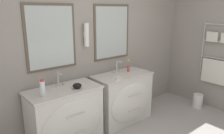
% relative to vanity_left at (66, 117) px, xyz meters
% --- Properties ---
extents(wall_back, '(5.81, 0.16, 2.60)m').
position_rel_vanity_left_xyz_m(wall_back, '(0.67, 0.33, 0.88)').
color(wall_back, gray).
rests_on(wall_back, ground_plane).
extents(wall_right, '(0.13, 3.68, 2.60)m').
position_rel_vanity_left_xyz_m(wall_right, '(2.81, -0.68, 0.87)').
color(wall_right, gray).
rests_on(wall_right, ground_plane).
extents(vanity_left, '(1.00, 0.58, 0.82)m').
position_rel_vanity_left_xyz_m(vanity_left, '(0.00, 0.00, 0.00)').
color(vanity_left, silver).
rests_on(vanity_left, ground_plane).
extents(vanity_right, '(1.00, 0.58, 0.82)m').
position_rel_vanity_left_xyz_m(vanity_right, '(1.07, 0.00, 0.00)').
color(vanity_right, silver).
rests_on(vanity_right, ground_plane).
extents(faucet_left, '(0.17, 0.13, 0.21)m').
position_rel_vanity_left_xyz_m(faucet_left, '(0.00, 0.16, 0.50)').
color(faucet_left, silver).
rests_on(faucet_left, vanity_left).
extents(faucet_right, '(0.17, 0.13, 0.21)m').
position_rel_vanity_left_xyz_m(faucet_right, '(1.07, 0.16, 0.50)').
color(faucet_right, silver).
rests_on(faucet_right, vanity_right).
extents(toiletry_bottle, '(0.06, 0.06, 0.22)m').
position_rel_vanity_left_xyz_m(toiletry_bottle, '(-0.32, -0.05, 0.51)').
color(toiletry_bottle, silver).
rests_on(toiletry_bottle, vanity_left).
extents(amenity_bowl, '(0.12, 0.12, 0.07)m').
position_rel_vanity_left_xyz_m(amenity_bowl, '(0.16, -0.07, 0.44)').
color(amenity_bowl, black).
rests_on(amenity_bowl, vanity_left).
extents(flower_vase, '(0.04, 0.04, 0.21)m').
position_rel_vanity_left_xyz_m(flower_vase, '(1.27, 0.09, 0.49)').
color(flower_vase, '#CC4C51').
rests_on(flower_vase, vanity_right).
extents(soap_dish, '(0.10, 0.07, 0.04)m').
position_rel_vanity_left_xyz_m(soap_dish, '(0.85, -0.11, 0.42)').
color(soap_dish, white).
rests_on(soap_dish, vanity_right).
extents(waste_bin, '(0.19, 0.19, 0.27)m').
position_rel_vanity_left_xyz_m(waste_bin, '(2.54, -0.55, -0.28)').
color(waste_bin, silver).
rests_on(waste_bin, ground_plane).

